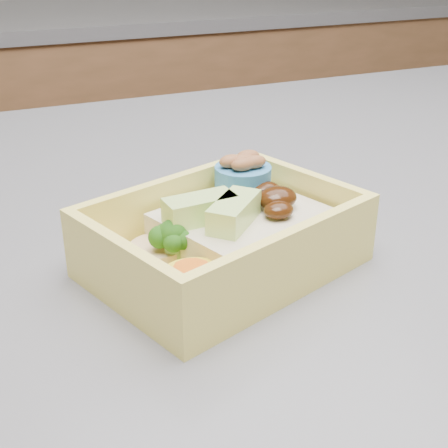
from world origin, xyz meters
name	(u,v)px	position (x,y,z in m)	size (l,w,h in m)	color
back_cabinets	(73,25)	(0.00, 1.23, 0.89)	(3.20, 0.62, 2.30)	brown
bento_box	(228,236)	(-0.17, -0.13, 0.94)	(0.20, 0.17, 0.06)	#FFEB69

